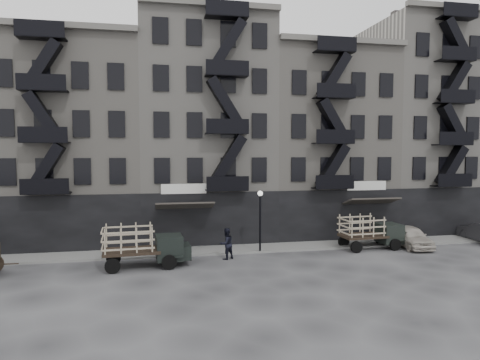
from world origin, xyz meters
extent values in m
plane|color=#38383A|center=(0.00, 0.00, 0.00)|extent=(140.00, 140.00, 0.00)
cube|color=slate|center=(0.00, 3.75, 0.07)|extent=(55.00, 2.50, 0.15)
cube|color=gray|center=(-10.00, 10.00, 7.50)|extent=(10.00, 10.00, 15.00)
cube|color=black|center=(-10.00, 5.05, 2.00)|extent=(10.00, 0.35, 4.00)
cube|color=#595651|center=(-10.00, 4.85, 15.20)|extent=(10.00, 0.50, 0.40)
cube|color=#4C4744|center=(-13.00, 10.00, 15.60)|extent=(0.70, 0.70, 1.20)
cube|color=#4C4744|center=(-7.50, 10.00, 15.60)|extent=(0.70, 0.70, 1.20)
cube|color=gray|center=(0.00, 10.00, 8.50)|extent=(10.00, 10.00, 17.00)
cube|color=black|center=(0.00, 5.05, 2.00)|extent=(10.00, 0.35, 4.00)
cube|color=#595651|center=(0.00, 4.85, 17.20)|extent=(10.00, 0.50, 0.40)
cube|color=#4C4744|center=(-3.00, 10.00, 17.60)|extent=(0.70, 0.70, 1.20)
cube|color=#4C4744|center=(2.50, 10.00, 17.60)|extent=(0.70, 0.70, 1.20)
cube|color=gray|center=(10.00, 10.00, 7.50)|extent=(10.00, 10.00, 15.00)
cube|color=black|center=(10.00, 5.05, 2.00)|extent=(10.00, 0.35, 4.00)
cube|color=#595651|center=(10.00, 4.85, 15.20)|extent=(10.00, 0.50, 0.40)
cube|color=#4C4744|center=(7.00, 10.00, 15.60)|extent=(0.70, 0.70, 1.20)
cube|color=#4C4744|center=(12.50, 10.00, 15.60)|extent=(0.70, 0.70, 1.20)
cube|color=gray|center=(20.00, 10.00, 9.00)|extent=(10.00, 10.00, 18.00)
cube|color=black|center=(20.00, 5.05, 2.00)|extent=(10.00, 0.35, 4.00)
cube|color=#595651|center=(20.00, 4.85, 18.20)|extent=(10.00, 0.50, 0.40)
cube|color=#4C4744|center=(17.00, 10.00, 18.60)|extent=(0.70, 0.70, 1.20)
cube|color=#4C4744|center=(22.50, 10.00, 18.60)|extent=(0.70, 0.70, 1.20)
cylinder|color=black|center=(3.00, 2.60, 2.00)|extent=(0.14, 0.14, 4.00)
sphere|color=silver|center=(3.00, 2.60, 4.10)|extent=(0.36, 0.36, 0.36)
cube|color=black|center=(-5.42, 0.47, 1.02)|extent=(3.42, 2.15, 0.17)
cube|color=black|center=(-3.19, 0.62, 1.12)|extent=(1.66, 1.85, 1.46)
cube|color=black|center=(-2.32, 0.67, 0.83)|extent=(0.87, 1.50, 0.87)
cylinder|color=black|center=(-3.22, -0.36, 0.44)|extent=(0.89, 0.27, 0.87)
cylinder|color=black|center=(-3.35, 1.58, 0.44)|extent=(0.89, 0.27, 0.87)
cylinder|color=black|center=(-6.42, -0.57, 0.44)|extent=(0.89, 0.27, 0.87)
cylinder|color=black|center=(-6.55, 1.37, 0.44)|extent=(0.89, 0.27, 0.87)
cube|color=black|center=(10.44, 2.29, 0.96)|extent=(3.19, 1.98, 0.16)
cube|color=black|center=(12.53, 2.39, 1.05)|extent=(1.54, 1.71, 1.37)
cube|color=black|center=(13.36, 2.43, 0.78)|extent=(0.80, 1.40, 0.82)
cylinder|color=black|center=(12.49, 1.47, 0.41)|extent=(0.83, 0.24, 0.82)
cylinder|color=black|center=(12.40, 3.30, 0.41)|extent=(0.83, 0.24, 0.82)
cylinder|color=black|center=(9.48, 1.33, 0.41)|extent=(0.83, 0.24, 0.82)
cylinder|color=black|center=(9.39, 3.15, 0.41)|extent=(0.83, 0.24, 0.82)
imported|color=#B9B1A6|center=(14.19, 2.29, 0.77)|extent=(2.35, 4.70, 1.54)
imported|color=black|center=(0.47, 1.40, 1.01)|extent=(1.23, 1.14, 2.02)
camera|label=1|loc=(-3.91, -25.42, 7.03)|focal=32.00mm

